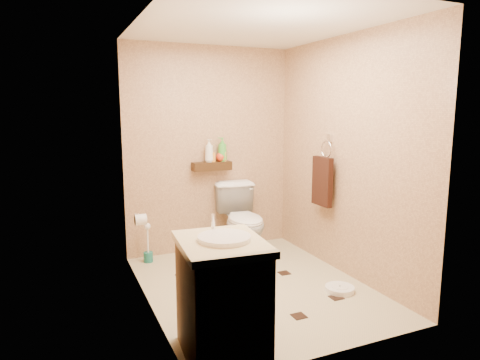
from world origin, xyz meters
name	(u,v)px	position (x,y,z in m)	size (l,w,h in m)	color
ground	(254,286)	(0.00, 0.00, 0.00)	(2.50, 2.50, 0.00)	tan
wall_back	(209,150)	(0.00, 1.25, 1.20)	(2.00, 0.04, 2.40)	tan
wall_front	(338,183)	(0.00, -1.25, 1.20)	(2.00, 0.04, 2.40)	tan
wall_left	(145,168)	(-1.00, 0.00, 1.20)	(0.04, 2.50, 2.40)	tan
wall_right	(345,157)	(1.00, 0.00, 1.20)	(0.04, 2.50, 2.40)	tan
ceiling	(256,25)	(0.00, 0.00, 2.40)	(2.00, 2.50, 0.02)	white
wall_shelf	(212,166)	(0.00, 1.17, 1.02)	(0.46, 0.14, 0.10)	#3C2510
floor_accents	(258,286)	(0.03, -0.01, 0.00)	(1.25, 1.40, 0.01)	black
toilet	(243,221)	(0.25, 0.83, 0.41)	(0.46, 0.81, 0.83)	white
vanity	(222,297)	(-0.70, -0.95, 0.42)	(0.61, 0.71, 0.95)	brown
bathroom_scale	(340,289)	(0.67, -0.43, 0.03)	(0.29, 0.29, 0.05)	white
toilet_brush	(148,248)	(-0.80, 1.07, 0.16)	(0.10, 0.10, 0.44)	#1B6E62
towel_ring	(323,179)	(0.91, 0.25, 0.95)	(0.12, 0.30, 0.76)	silver
toilet_paper	(141,220)	(-0.94, 0.65, 0.60)	(0.12, 0.11, 0.12)	white
bottle_a	(209,151)	(-0.03, 1.17, 1.20)	(0.10, 0.10, 0.27)	white
bottle_b	(211,155)	(0.00, 1.17, 1.15)	(0.07, 0.07, 0.16)	orange
bottle_c	(221,155)	(0.11, 1.17, 1.14)	(0.12, 0.12, 0.15)	red
bottle_d	(222,149)	(0.13, 1.17, 1.21)	(0.11, 0.11, 0.28)	green
bottle_e	(223,154)	(0.14, 1.17, 1.15)	(0.08, 0.08, 0.17)	gold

